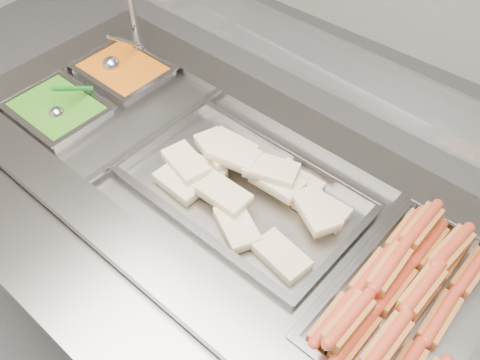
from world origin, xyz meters
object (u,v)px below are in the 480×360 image
Objects in this scene: steam_counter at (230,262)px; pan_wraps at (243,193)px; pan_hotdogs at (412,310)px; serving_spoon at (60,110)px; sneeze_guard at (280,39)px; ladle at (112,64)px.

pan_wraps is (0.06, -0.00, 0.42)m from steam_counter.
serving_spoon reaches higher than pan_hotdogs.
sneeze_guard is 0.76m from pan_hotdogs.
pan_hotdogs is 3.08× the size of serving_spoon.
ladle is at bearing 102.54° from serving_spoon.
sneeze_guard reaches higher than ladle.
sneeze_guard is 0.78m from serving_spoon.
ladle reaches higher than serving_spoon.
steam_counter is 3.40× the size of pan_hotdogs.
serving_spoon is at bearing -174.58° from pan_hotdogs.
steam_counter is at bearing 178.52° from pan_wraps.
ladle is 1.04× the size of serving_spoon.
ladle is (-0.73, 0.15, 0.03)m from pan_wraps.
ladle is at bearing -174.15° from sneeze_guard.
steam_counter is 0.82m from ladle.
pan_wraps is at bearing -11.42° from ladle.
pan_wraps is 3.80× the size of serving_spoon.
ladle reaches higher than steam_counter.
serving_spoon is (-0.67, -0.13, 0.04)m from pan_wraps.
pan_hotdogs is at bearing -1.48° from steam_counter.
steam_counter is at bearing -12.27° from ladle.
pan_wraps is at bearing -1.48° from steam_counter.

